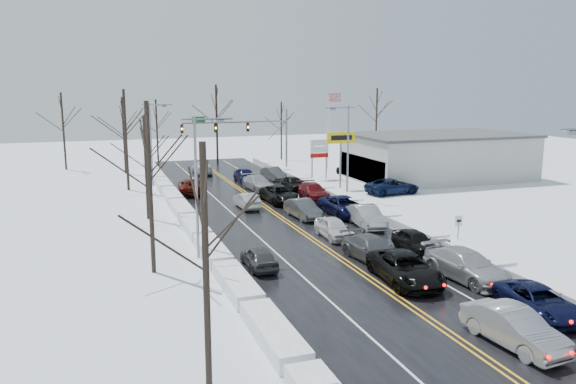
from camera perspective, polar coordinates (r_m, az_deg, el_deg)
name	(u,v)px	position (r m, az deg, el deg)	size (l,w,h in m)	color
ground	(301,231)	(42.49, 1.32, -4.01)	(160.00, 160.00, 0.00)	silver
road_surface	(292,225)	(44.30, 0.41, -3.39)	(14.00, 84.00, 0.01)	black
snow_bank_left	(196,233)	(42.45, -9.32, -4.17)	(1.45, 72.00, 0.77)	white
snow_bank_right	(378,218)	(47.33, 9.13, -2.61)	(1.45, 72.00, 0.77)	white
traffic_signal_mast	(247,130)	(69.03, -4.15, 6.27)	(13.28, 0.39, 8.00)	slate
tires_plus_sign	(341,141)	(60.18, 5.40, 5.13)	(3.20, 0.34, 6.00)	slate
used_vehicles_sign	(319,151)	(65.83, 3.20, 4.18)	(2.20, 0.22, 4.65)	slate
speed_limit_sign	(458,226)	(39.04, 16.93, -3.34)	(0.55, 0.09, 2.35)	slate
flagpole	(329,123)	(74.75, 4.21, 6.96)	(1.87, 1.20, 10.00)	silver
dealership_building	(438,156)	(68.77, 14.95, 3.56)	(20.40, 12.40, 5.30)	#B3B3AE
streetlight_ne	(346,145)	(53.81, 5.92, 4.81)	(3.20, 0.25, 9.00)	slate
streetlight_sw	(199,176)	(35.44, -9.01, 1.67)	(3.20, 0.25, 9.00)	slate
streetlight_nw	(153,137)	(63.01, -13.59, 5.42)	(3.20, 0.25, 9.00)	slate
tree_left_a	(205,221)	(19.33, -8.48, -2.94)	(3.60, 3.60, 9.00)	#2D231C
tree_left_b	(149,154)	(32.83, -13.98, 3.72)	(4.00, 4.00, 10.00)	#2D231C
tree_left_c	(145,147)	(46.89, -14.33, 4.43)	(3.40, 3.40, 8.50)	#2D231C
tree_left_d	(125,120)	(60.66, -16.23, 7.02)	(4.20, 4.20, 10.50)	#2D231C
tree_left_e	(123,120)	(72.69, -16.42, 7.01)	(3.80, 3.80, 9.50)	#2D231C
tree_far_a	(62,116)	(78.65, -21.94, 7.18)	(4.00, 4.00, 10.00)	#2D231C
tree_far_b	(156,119)	(80.05, -13.22, 7.21)	(3.60, 3.60, 9.00)	#2D231C
tree_far_c	(216,109)	(79.26, -7.29, 8.39)	(4.40, 4.40, 11.00)	#2D231C
tree_far_d	(281,119)	(83.42, -0.69, 7.38)	(3.40, 3.40, 8.50)	#2D231C
tree_far_e	(377,108)	(90.15, 9.00, 8.39)	(4.20, 4.20, 10.50)	#2D231C
queued_car_1	(513,345)	(26.41, 21.86, -14.25)	(1.71, 4.90, 1.61)	#9DA0A5
queued_car_2	(405,282)	(32.51, 11.78, -8.93)	(2.68, 5.82, 1.62)	black
queued_car_3	(372,261)	(35.95, 8.54, -6.90)	(2.12, 5.22, 1.51)	#46484C
queued_car_4	(333,238)	(40.86, 4.64, -4.65)	(1.73, 4.30, 1.47)	silver
queued_car_5	(303,218)	(46.75, 1.54, -2.64)	(1.62, 4.65, 1.53)	#424547
queued_car_6	(280,203)	(52.84, -0.82, -1.08)	(2.56, 5.56, 1.55)	black
queued_car_7	(258,190)	(59.42, -3.09, 0.23)	(2.09, 5.14, 1.49)	#97999E
queued_car_8	(245,182)	(64.01, -4.36, 0.98)	(1.92, 4.77, 1.62)	black
queued_car_10	(538,315)	(30.05, 24.02, -11.33)	(2.29, 4.97, 1.38)	black
queued_car_11	(466,279)	(33.76, 17.61, -8.47)	(2.33, 5.73, 1.66)	#989AA0
queued_car_12	(415,251)	(38.37, 12.75, -5.91)	(1.70, 4.21, 1.44)	black
queued_car_13	(366,227)	(44.29, 7.95, -3.50)	(1.74, 4.99, 1.64)	#989B9F
queued_car_14	(344,216)	(47.81, 5.71, -2.39)	(2.67, 5.78, 1.61)	black
queued_car_15	(313,199)	(54.54, 2.57, -0.71)	(2.12, 5.22, 1.52)	#510A0E
queued_car_16	(294,190)	(59.08, 0.59, 0.19)	(1.72, 4.28, 1.46)	black
queued_car_17	(273,180)	(65.69, -1.49, 1.26)	(1.55, 4.44, 1.46)	#45484A
oncoming_car_0	(247,208)	(50.57, -4.20, -1.64)	(1.48, 4.24, 1.40)	silver
oncoming_car_1	(191,193)	(58.11, -9.79, -0.15)	(2.55, 5.53, 1.54)	#52120B
oncoming_car_2	(202,174)	(70.93, -8.69, 1.84)	(2.13, 5.23, 1.52)	silver
oncoming_car_3	(259,268)	(34.20, -2.95, -7.72)	(1.58, 3.92, 1.33)	#3C3F41
parked_car_0	(392,194)	(58.04, 10.54, -0.19)	(2.60, 5.63, 1.57)	black
parked_car_1	(394,184)	(63.73, 10.68, 0.78)	(2.01, 4.95, 1.44)	black
parked_car_2	(349,176)	(69.10, 6.22, 1.67)	(1.83, 4.54, 1.55)	black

